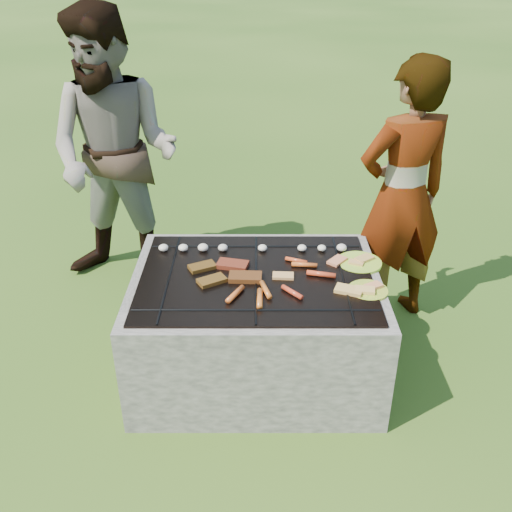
{
  "coord_description": "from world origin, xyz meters",
  "views": [
    {
      "loc": [
        0.0,
        -2.55,
        2.13
      ],
      "look_at": [
        0.0,
        0.05,
        0.7
      ],
      "focal_mm": 40.0,
      "sensor_mm": 36.0,
      "label": 1
    }
  ],
  "objects": [
    {
      "name": "cook",
      "position": [
        0.86,
        0.57,
        0.82
      ],
      "size": [
        0.69,
        0.56,
        1.63
      ],
      "primitive_type": "imported",
      "rotation": [
        0.0,
        0.0,
        3.47
      ],
      "color": "#A79D8B",
      "rests_on": "ground"
    },
    {
      "name": "lawn",
      "position": [
        0.0,
        0.0,
        0.0
      ],
      "size": [
        60.0,
        60.0,
        0.0
      ],
      "primitive_type": "plane",
      "color": "#244912",
      "rests_on": "ground"
    },
    {
      "name": "plate_near",
      "position": [
        0.56,
        -0.14,
        0.61
      ],
      "size": [
        0.23,
        0.23,
        0.03
      ],
      "color": "yellow",
      "rests_on": "fire_pit"
    },
    {
      "name": "sausages",
      "position": [
        0.13,
        -0.1,
        0.63
      ],
      "size": [
        0.56,
        0.49,
        0.03
      ],
      "color": "orange",
      "rests_on": "fire_pit"
    },
    {
      "name": "plate_far",
      "position": [
        0.56,
        0.14,
        0.61
      ],
      "size": [
        0.3,
        0.3,
        0.03
      ],
      "color": "#C7D933",
      "rests_on": "fire_pit"
    },
    {
      "name": "bread_on_grate",
      "position": [
        0.37,
        -0.04,
        0.62
      ],
      "size": [
        0.45,
        0.42,
        0.02
      ],
      "color": "#D9B86F",
      "rests_on": "fire_pit"
    },
    {
      "name": "mushrooms",
      "position": [
        -0.06,
        0.27,
        0.63
      ],
      "size": [
        1.06,
        0.06,
        0.04
      ],
      "color": "beige",
      "rests_on": "fire_pit"
    },
    {
      "name": "bystander",
      "position": [
        -0.92,
        1.0,
        0.92
      ],
      "size": [
        1.04,
        0.9,
        1.84
      ],
      "primitive_type": "imported",
      "rotation": [
        0.0,
        0.0,
        -0.25
      ],
      "color": "gray",
      "rests_on": "ground"
    },
    {
      "name": "fire_pit",
      "position": [
        0.0,
        0.0,
        0.28
      ],
      "size": [
        1.3,
        1.0,
        0.62
      ],
      "color": "gray",
      "rests_on": "ground"
    },
    {
      "name": "pork_slabs",
      "position": [
        -0.15,
        0.02,
        0.62
      ],
      "size": [
        0.4,
        0.29,
        0.02
      ],
      "color": "brown",
      "rests_on": "fire_pit"
    }
  ]
}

